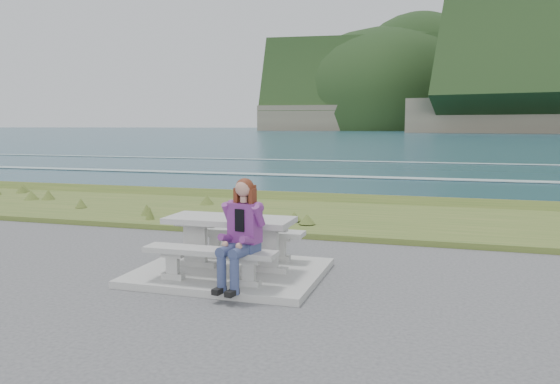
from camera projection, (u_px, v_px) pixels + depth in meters
The scene contains 8 objects.
concrete_slab at pixel (230, 272), 7.82m from camera, with size 2.60×2.10×0.10m, color gray.
picnic_table at pixel (230, 229), 7.74m from camera, with size 1.80×0.75×0.75m.
bench_landward at pixel (210, 256), 7.11m from camera, with size 1.80×0.35×0.45m.
bench_seaward at pixel (247, 236), 8.44m from camera, with size 1.80×0.35×0.45m.
grass_verge at pixel (312, 219), 12.58m from camera, with size 160.00×4.50×0.22m, color #395A21.
shore_drop at pixel (336, 202), 15.33m from camera, with size 160.00×0.80×2.20m, color #6D6052.
ocean at pixel (392, 192), 31.87m from camera, with size 1600.00×1600.00×0.09m.
seated_woman at pixel (239, 249), 6.83m from camera, with size 0.51×0.74×1.39m.
Camera 1 is at (2.89, -7.09, 2.15)m, focal length 35.00 mm.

